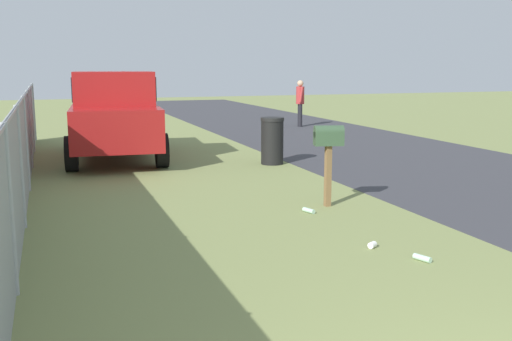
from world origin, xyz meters
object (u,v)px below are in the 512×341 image
at_px(mailbox, 329,142).
at_px(pickup_truck, 114,113).
at_px(trash_bin, 272,141).
at_px(pedestrian, 300,100).

relative_size(mailbox, pickup_truck, 0.26).
distance_m(trash_bin, pedestrian, 8.48).
height_order(mailbox, pedestrian, pedestrian).
bearing_deg(pedestrian, pickup_truck, 49.50).
bearing_deg(pickup_truck, pedestrian, 132.32).
distance_m(mailbox, trash_bin, 4.21).
bearing_deg(trash_bin, mailbox, 171.25).
distance_m(pickup_truck, trash_bin, 3.85).
bearing_deg(trash_bin, pickup_truck, 59.92).
relative_size(trash_bin, pedestrian, 0.63).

